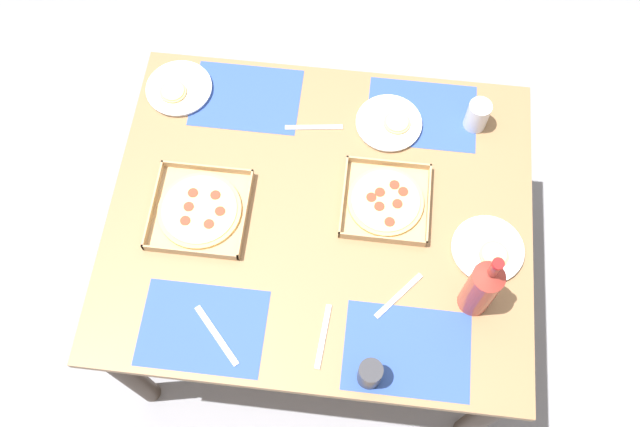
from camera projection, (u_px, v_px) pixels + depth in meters
name	position (u px, v px, depth m)	size (l,w,h in m)	color
ground_plane	(320.00, 289.00, 2.79)	(6.00, 6.00, 0.00)	gray
dining_table	(320.00, 227.00, 2.21)	(1.31, 1.10, 0.75)	#3F3328
placemat_near_left	(422.00, 114.00, 2.26)	(0.36, 0.26, 0.00)	#2D4C9E
placemat_near_right	(246.00, 97.00, 2.29)	(0.36, 0.26, 0.00)	#2D4C9E
placemat_far_left	(407.00, 351.00, 1.93)	(0.36, 0.26, 0.00)	#2D4C9E
placemat_far_right	(203.00, 328.00, 1.96)	(0.36, 0.26, 0.00)	#2D4C9E
pizza_box_edge_far	(385.00, 201.00, 2.12)	(0.27, 0.27, 0.04)	tan
pizza_box_corner_right	(200.00, 210.00, 2.10)	(0.29, 0.29, 0.04)	tan
plate_far_right	(488.00, 250.00, 2.05)	(0.22, 0.22, 0.03)	white
plate_near_right	(179.00, 89.00, 2.29)	(0.22, 0.22, 0.03)	white
plate_middle	(390.00, 123.00, 2.24)	(0.22, 0.22, 0.03)	white
soda_bottle	(482.00, 287.00, 1.87)	(0.09, 0.09, 0.32)	#B2382D
cup_clear_right	(370.00, 374.00, 1.86)	(0.07, 0.07, 0.10)	#333338
cup_clear_left	(477.00, 115.00, 2.20)	(0.07, 0.07, 0.11)	silver
knife_by_near_left	(217.00, 335.00, 1.95)	(0.21, 0.02, 0.01)	#B7B7BC
fork_by_near_right	(314.00, 127.00, 2.24)	(0.19, 0.02, 0.01)	#B7B7BC
fork_by_far_left	(323.00, 336.00, 1.95)	(0.19, 0.02, 0.01)	#B7B7BC
fork_by_far_right	(399.00, 296.00, 2.00)	(0.19, 0.02, 0.01)	#B7B7BC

